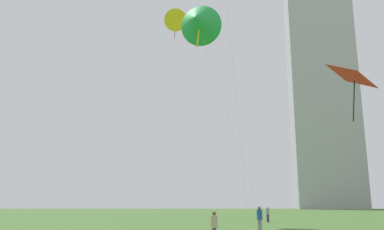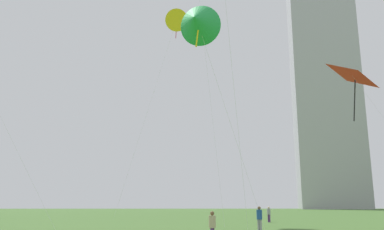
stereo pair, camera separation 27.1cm
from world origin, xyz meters
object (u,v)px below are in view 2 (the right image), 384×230
Objects in this scene: person_standing_2 at (269,213)px; kite_flying_4 at (353,77)px; person_standing_0 at (259,217)px; distant_highrise_0 at (323,69)px; person_standing_1 at (212,225)px; kite_flying_6 at (197,21)px; kite_flying_1 at (176,21)px.

kite_flying_4 reaches higher than person_standing_2.
distant_highrise_0 is (50.68, 123.11, 53.89)m from person_standing_0.
person_standing_1 is (-3.97, -8.58, -0.10)m from person_standing_0.
person_standing_2 is 24.61m from kite_flying_6.
person_standing_2 is at bearing 117.86° from kite_flying_4.
person_standing_1 is at bearing -136.60° from kite_flying_4.
person_standing_2 reaches higher than person_standing_1.
kite_flying_1 reaches higher than kite_flying_6.
distant_highrise_0 reaches higher than person_standing_1.
person_standing_1 is 0.11× the size of kite_flying_4.
kite_flying_6 is (-4.53, -4.41, 12.84)m from person_standing_0.
person_standing_0 is 0.13× the size of kite_flying_4.
person_standing_0 is 1.07× the size of person_standing_2.
kite_flying_4 is 132.78m from distant_highrise_0.
person_standing_0 is at bearing -177.46° from person_standing_1.
person_standing_0 is 143.63m from distant_highrise_0.
kite_flying_4 is at bearing 31.35° from kite_flying_6.
kite_flying_1 reaches higher than person_standing_1.
person_standing_2 is at bearing 66.60° from kite_flying_6.
person_standing_1 is 0.10× the size of kite_flying_6.
kite_flying_1 reaches higher than kite_flying_4.
distant_highrise_0 is (55.21, 127.52, 41.05)m from kite_flying_6.
person_standing_1 is at bearing 116.16° from person_standing_2.
person_standing_1 is 24.65m from person_standing_2.
kite_flying_4 is (5.66, -10.71, 11.88)m from person_standing_2.
distant_highrise_0 is at bearing -68.90° from person_standing_2.
kite_flying_1 is 1.80× the size of kite_flying_6.
person_standing_2 is at bearing -171.00° from person_standing_1.
kite_flying_4 is 0.90× the size of kite_flying_6.
kite_flying_6 is at bearing -101.90° from distant_highrise_0.
person_standing_2 is 27.71m from kite_flying_1.
kite_flying_6 is at bearing -85.63° from kite_flying_1.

